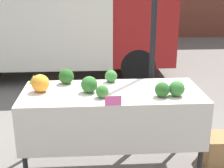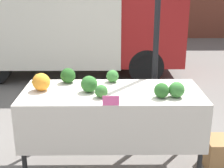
{
  "view_description": "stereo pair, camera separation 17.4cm",
  "coord_description": "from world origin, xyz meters",
  "px_view_note": "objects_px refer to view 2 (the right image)",
  "views": [
    {
      "loc": [
        -0.21,
        -3.14,
        2.05
      ],
      "look_at": [
        0.0,
        0.0,
        1.0
      ],
      "focal_mm": 50.0,
      "sensor_mm": 36.0,
      "label": 1
    },
    {
      "loc": [
        -0.03,
        -3.14,
        2.05
      ],
      "look_at": [
        0.0,
        0.0,
        1.0
      ],
      "focal_mm": 50.0,
      "sensor_mm": 36.0,
      "label": 2
    }
  ],
  "objects_px": {
    "price_sign": "(111,101)",
    "parked_truck": "(65,15)",
    "orange_cauliflower": "(41,82)",
    "produce_crate": "(223,153)"
  },
  "relations": [
    {
      "from": "orange_cauliflower",
      "to": "price_sign",
      "type": "relative_size",
      "value": 1.2
    },
    {
      "from": "orange_cauliflower",
      "to": "produce_crate",
      "type": "relative_size",
      "value": 0.48
    },
    {
      "from": "price_sign",
      "to": "orange_cauliflower",
      "type": "bearing_deg",
      "value": 149.95
    },
    {
      "from": "parked_truck",
      "to": "produce_crate",
      "type": "height_order",
      "value": "parked_truck"
    },
    {
      "from": "parked_truck",
      "to": "price_sign",
      "type": "xyz_separation_m",
      "value": [
        0.98,
        -4.22,
        -0.36
      ]
    },
    {
      "from": "price_sign",
      "to": "parked_truck",
      "type": "bearing_deg",
      "value": 103.04
    },
    {
      "from": "orange_cauliflower",
      "to": "price_sign",
      "type": "height_order",
      "value": "orange_cauliflower"
    },
    {
      "from": "parked_truck",
      "to": "orange_cauliflower",
      "type": "bearing_deg",
      "value": -86.45
    },
    {
      "from": "produce_crate",
      "to": "price_sign",
      "type": "bearing_deg",
      "value": -164.5
    },
    {
      "from": "price_sign",
      "to": "produce_crate",
      "type": "xyz_separation_m",
      "value": [
        1.27,
        0.35,
        -0.79
      ]
    }
  ]
}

